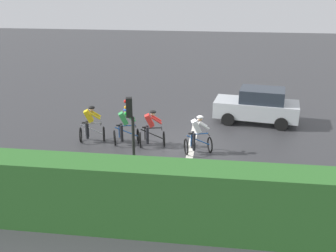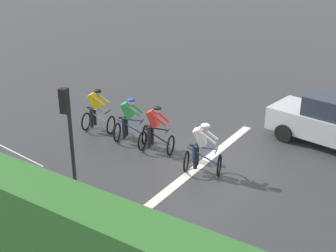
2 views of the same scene
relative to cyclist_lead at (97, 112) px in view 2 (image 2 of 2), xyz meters
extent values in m
plane|color=#333335|center=(-0.09, -4.29, -0.80)|extent=(80.00, 80.00, 0.00)
cube|color=#ADA89E|center=(-5.03, -2.29, -0.74)|extent=(2.80, 22.34, 0.12)
cube|color=tan|center=(-5.93, -2.29, -0.60)|extent=(0.44, 22.34, 0.40)
cube|color=silver|center=(-0.09, -4.46, -0.79)|extent=(7.00, 0.30, 0.01)
torus|color=black|center=(0.13, -0.53, -0.46)|extent=(0.67, 0.22, 0.68)
torus|color=black|center=(-0.11, 0.46, -0.46)|extent=(0.67, 0.22, 0.68)
cylinder|color=silver|center=(0.01, -0.04, -0.21)|extent=(0.28, 0.97, 0.51)
cylinder|color=silver|center=(-0.06, 0.26, -0.18)|extent=(0.04, 0.04, 0.55)
cylinder|color=silver|center=(0.02, -0.09, 0.07)|extent=(0.21, 0.70, 0.04)
cube|color=black|center=(-0.06, 0.26, 0.11)|extent=(0.15, 0.24, 0.04)
cylinder|color=black|center=(0.11, -0.43, 0.04)|extent=(0.42, 0.13, 0.03)
cube|color=yellow|center=(-0.01, 0.06, 0.41)|extent=(0.39, 0.47, 0.57)
sphere|color=tan|center=(0.02, -0.09, 0.72)|extent=(0.20, 0.20, 0.20)
ellipsoid|color=black|center=(0.02, -0.09, 0.79)|extent=(0.30, 0.33, 0.14)
cylinder|color=black|center=(0.08, 0.19, -0.23)|extent=(0.12, 0.12, 0.74)
cylinder|color=black|center=(-0.16, 0.13, -0.23)|extent=(0.12, 0.12, 0.74)
cylinder|color=yellow|center=(0.21, -0.18, 0.47)|extent=(0.20, 0.49, 0.37)
cylinder|color=yellow|center=(-0.10, -0.25, 0.47)|extent=(0.20, 0.49, 0.37)
torus|color=black|center=(0.08, -2.09, -0.46)|extent=(0.66, 0.27, 0.68)
torus|color=black|center=(-0.25, -1.13, -0.46)|extent=(0.66, 0.27, 0.68)
cylinder|color=#1E59B2|center=(-0.09, -1.61, -0.21)|extent=(0.36, 0.95, 0.51)
cylinder|color=#1E59B2|center=(-0.18, -1.32, -0.18)|extent=(0.04, 0.04, 0.55)
cylinder|color=#1E59B2|center=(-0.07, -1.66, 0.07)|extent=(0.27, 0.69, 0.04)
cube|color=black|center=(-0.18, -1.32, 0.11)|extent=(0.16, 0.24, 0.04)
cylinder|color=black|center=(0.04, -2.00, 0.04)|extent=(0.41, 0.16, 0.03)
cube|color=green|center=(-0.12, -1.51, 0.41)|extent=(0.41, 0.48, 0.57)
sphere|color=beige|center=(-0.07, -1.66, 0.72)|extent=(0.20, 0.20, 0.20)
ellipsoid|color=#264CB2|center=(-0.07, -1.66, 0.79)|extent=(0.32, 0.34, 0.14)
cylinder|color=black|center=(-0.04, -1.38, -0.23)|extent=(0.12, 0.12, 0.74)
cylinder|color=black|center=(-0.27, -1.45, -0.23)|extent=(0.12, 0.12, 0.74)
cylinder|color=green|center=(0.12, -1.73, 0.47)|extent=(0.24, 0.48, 0.37)
cylinder|color=green|center=(-0.18, -1.83, 0.47)|extent=(0.24, 0.48, 0.37)
torus|color=black|center=(-0.11, -3.27, -0.46)|extent=(0.68, 0.20, 0.68)
torus|color=black|center=(-0.33, -2.28, -0.46)|extent=(0.68, 0.20, 0.68)
cylinder|color=black|center=(-0.22, -2.77, -0.21)|extent=(0.25, 0.98, 0.51)
cylinder|color=black|center=(-0.29, -2.48, -0.18)|extent=(0.04, 0.04, 0.55)
cylinder|color=black|center=(-0.21, -2.82, 0.07)|extent=(0.19, 0.71, 0.04)
cube|color=black|center=(-0.29, -2.48, 0.11)|extent=(0.14, 0.24, 0.04)
cylinder|color=black|center=(-0.13, -3.17, 0.04)|extent=(0.42, 0.12, 0.03)
cube|color=red|center=(-0.24, -2.67, 0.41)|extent=(0.38, 0.46, 0.57)
sphere|color=tan|center=(-0.21, -2.82, 0.72)|extent=(0.20, 0.20, 0.20)
ellipsoid|color=black|center=(-0.21, -2.82, 0.79)|extent=(0.29, 0.32, 0.14)
cylinder|color=black|center=(-0.15, -2.55, -0.23)|extent=(0.12, 0.12, 0.74)
cylinder|color=black|center=(-0.38, -2.60, -0.23)|extent=(0.12, 0.12, 0.74)
cylinder|color=red|center=(-0.03, -2.92, 0.47)|extent=(0.19, 0.49, 0.37)
cylinder|color=red|center=(-0.34, -2.99, 0.47)|extent=(0.19, 0.49, 0.37)
torus|color=black|center=(-0.49, -5.26, -0.46)|extent=(0.66, 0.27, 0.68)
torus|color=black|center=(-0.81, -4.29, -0.46)|extent=(0.66, 0.27, 0.68)
cylinder|color=#1E59B2|center=(-0.65, -4.78, -0.21)|extent=(0.35, 0.95, 0.51)
cylinder|color=#1E59B2|center=(-0.74, -4.48, -0.18)|extent=(0.04, 0.04, 0.55)
cylinder|color=#1E59B2|center=(-0.63, -4.82, 0.07)|extent=(0.26, 0.69, 0.04)
cube|color=black|center=(-0.74, -4.48, 0.11)|extent=(0.16, 0.24, 0.04)
cylinder|color=black|center=(-0.52, -5.16, 0.04)|extent=(0.41, 0.16, 0.03)
cube|color=white|center=(-0.68, -4.68, 0.41)|extent=(0.41, 0.48, 0.57)
sphere|color=tan|center=(-0.63, -4.82, 0.72)|extent=(0.20, 0.20, 0.20)
ellipsoid|color=silver|center=(-0.63, -4.82, 0.79)|extent=(0.32, 0.34, 0.14)
cylinder|color=black|center=(-0.60, -4.54, -0.23)|extent=(0.12, 0.12, 0.74)
cylinder|color=black|center=(-0.83, -4.62, -0.23)|extent=(0.12, 0.12, 0.74)
cylinder|color=white|center=(-0.44, -4.90, 0.47)|extent=(0.23, 0.48, 0.37)
cylinder|color=white|center=(-0.74, -5.00, 0.47)|extent=(0.23, 0.48, 0.37)
cube|color=#B7BCC1|center=(3.57, -7.41, -0.10)|extent=(2.28, 4.30, 0.80)
cylinder|color=black|center=(2.93, -6.04, -0.48)|extent=(0.31, 0.67, 0.64)
cylinder|color=black|center=(4.58, -6.28, -0.48)|extent=(0.31, 0.67, 0.64)
cube|color=#EAEACC|center=(3.36, -5.35, 0.00)|extent=(0.29, 0.12, 0.16)
cube|color=#EAEACC|center=(4.37, -5.50, 0.00)|extent=(0.29, 0.12, 0.16)
cylinder|color=black|center=(-4.09, -2.83, 0.55)|extent=(0.10, 0.10, 2.70)
cube|color=black|center=(-4.12, -2.73, 2.22)|extent=(0.24, 0.24, 0.64)
sphere|color=red|center=(-4.14, -2.63, 2.42)|extent=(0.11, 0.11, 0.11)
sphere|color=orange|center=(-4.14, -2.63, 2.22)|extent=(0.11, 0.11, 0.11)
sphere|color=green|center=(-4.14, -2.63, 2.02)|extent=(0.11, 0.11, 0.11)
cylinder|color=#999EA3|center=(-4.13, -0.60, 0.20)|extent=(0.35, 2.57, 0.05)
cylinder|color=#999EA3|center=(-4.28, -1.88, -0.30)|extent=(0.04, 0.04, 1.00)
cylinder|color=#999EA3|center=(-4.18, -1.02, -0.30)|extent=(0.04, 0.04, 1.00)
cylinder|color=#999EA3|center=(-4.08, -0.17, -0.30)|extent=(0.04, 0.04, 1.00)
camera|label=1|loc=(-15.94, -5.53, 6.08)|focal=42.82mm
camera|label=2|loc=(-11.70, -10.74, 6.15)|focal=49.62mm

